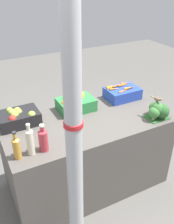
% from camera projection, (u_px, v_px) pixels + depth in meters
% --- Properties ---
extents(ground_plane, '(10.00, 10.00, 0.00)m').
position_uv_depth(ground_plane, '(87.00, 182.00, 2.90)').
color(ground_plane, '#605E59').
extents(market_table, '(1.66, 0.82, 0.84)m').
position_uv_depth(market_table, '(87.00, 154.00, 2.69)').
color(market_table, '#56514C').
rests_on(market_table, ground_plane).
extents(support_pole, '(0.12, 0.12, 2.52)m').
position_uv_depth(support_pole, '(74.00, 136.00, 1.53)').
color(support_pole, '#B7BABF').
rests_on(support_pole, ground_plane).
extents(apple_crate, '(0.38, 0.27, 0.16)m').
position_uv_depth(apple_crate, '(19.00, 117.00, 2.39)').
color(apple_crate, black).
rests_on(apple_crate, market_table).
extents(orange_crate, '(0.38, 0.27, 0.16)m').
position_uv_depth(orange_crate, '(75.00, 103.00, 2.65)').
color(orange_crate, '#2D8442').
rests_on(orange_crate, market_table).
extents(carrot_crate, '(0.38, 0.27, 0.16)m').
position_uv_depth(carrot_crate, '(122.00, 93.00, 2.88)').
color(carrot_crate, '#2847B7').
rests_on(carrot_crate, market_table).
extents(broccoli_pile, '(0.23, 0.22, 0.18)m').
position_uv_depth(broccoli_pile, '(158.00, 110.00, 2.48)').
color(broccoli_pile, '#2D602D').
rests_on(broccoli_pile, market_table).
extents(juice_bottle_amber, '(0.06, 0.06, 0.25)m').
position_uv_depth(juice_bottle_amber, '(17.00, 147.00, 1.94)').
color(juice_bottle_amber, gold).
rests_on(juice_bottle_amber, market_table).
extents(juice_bottle_cloudy, '(0.06, 0.06, 0.29)m').
position_uv_depth(juice_bottle_cloudy, '(30.00, 141.00, 1.97)').
color(juice_bottle_cloudy, beige).
rests_on(juice_bottle_cloudy, market_table).
extents(juice_bottle_ruby, '(0.08, 0.08, 0.25)m').
position_uv_depth(juice_bottle_ruby, '(43.00, 140.00, 2.03)').
color(juice_bottle_ruby, '#B2333D').
rests_on(juice_bottle_ruby, market_table).
extents(sparrow_bird, '(0.05, 0.13, 0.05)m').
position_uv_depth(sparrow_bird, '(158.00, 99.00, 2.43)').
color(sparrow_bird, '#4C3D2D').
rests_on(sparrow_bird, broccoli_pile).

